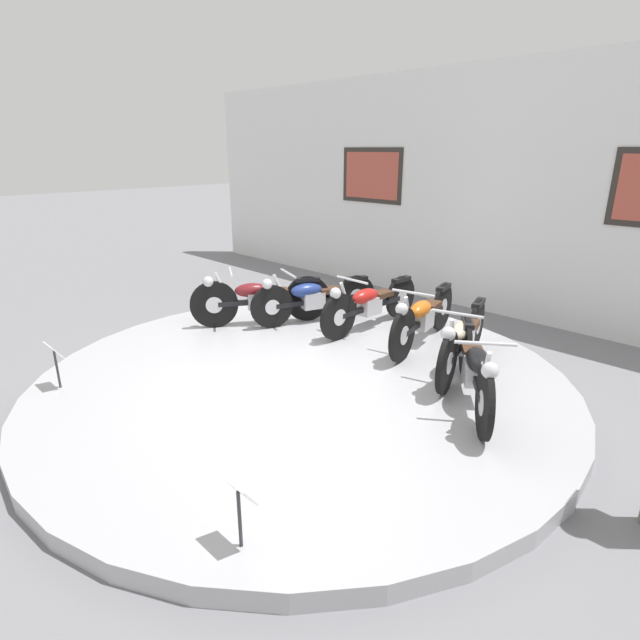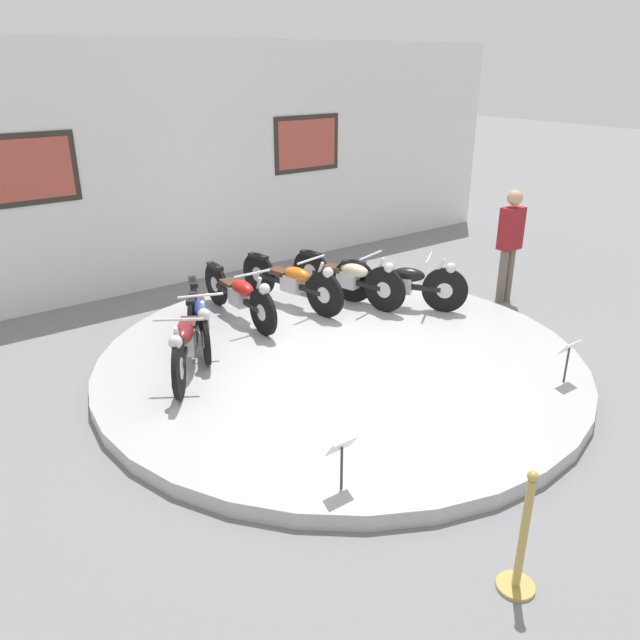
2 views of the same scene
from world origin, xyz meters
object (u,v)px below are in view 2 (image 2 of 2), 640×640
at_px(info_placard_front_centre, 569,353).
at_px(visitor_standing, 510,239).
at_px(motorcycle_red, 239,294).
at_px(motorcycle_orange, 292,280).
at_px(motorcycle_blue, 200,315).
at_px(motorcycle_cream, 348,276).
at_px(stanchion_post_left_of_entry, 521,551).
at_px(info_placard_front_left, 342,453).
at_px(motorcycle_maroon, 186,339).
at_px(motorcycle_black, 401,281).

xyz_separation_m(info_placard_front_centre, visitor_standing, (1.87, 2.32, 0.47)).
height_order(motorcycle_red, motorcycle_orange, motorcycle_orange).
height_order(motorcycle_blue, motorcycle_red, motorcycle_red).
bearing_deg(visitor_standing, info_placard_front_centre, -128.81).
height_order(motorcycle_cream, stanchion_post_left_of_entry, stanchion_post_left_of_entry).
xyz_separation_m(motorcycle_blue, visitor_standing, (4.69, -1.10, 0.46)).
relative_size(motorcycle_blue, info_placard_front_left, 3.65).
relative_size(motorcycle_red, info_placard_front_left, 3.88).
height_order(motorcycle_maroon, visitor_standing, visitor_standing).
bearing_deg(visitor_standing, motorcycle_orange, 154.38).
bearing_deg(motorcycle_black, motorcycle_red, 155.56).
relative_size(motorcycle_red, motorcycle_orange, 1.00).
height_order(motorcycle_red, info_placard_front_centre, motorcycle_red).
relative_size(info_placard_front_centre, visitor_standing, 0.29).
bearing_deg(motorcycle_orange, motorcycle_blue, -167.90).
xyz_separation_m(motorcycle_blue, motorcycle_orange, (1.66, 0.36, 0.02)).
bearing_deg(motorcycle_red, motorcycle_maroon, -142.33).
relative_size(motorcycle_cream, info_placard_front_centre, 3.82).
bearing_deg(motorcycle_maroon, info_placard_front_centre, -40.35).
xyz_separation_m(motorcycle_maroon, motorcycle_red, (1.26, 0.97, -0.02)).
bearing_deg(motorcycle_black, motorcycle_maroon, -179.99).
bearing_deg(info_placard_front_centre, visitor_standing, 51.19).
xyz_separation_m(motorcycle_orange, stanchion_post_left_of_entry, (-1.59, -5.25, -0.22)).
relative_size(motorcycle_black, stanchion_post_left_of_entry, 1.61).
bearing_deg(motorcycle_red, motorcycle_blue, -155.61).
bearing_deg(info_placard_front_centre, motorcycle_orange, 107.10).
bearing_deg(motorcycle_blue, visitor_standing, -13.17).
bearing_deg(motorcycle_orange, motorcycle_maroon, -155.53).
bearing_deg(motorcycle_maroon, motorcycle_red, 37.67).
relative_size(motorcycle_orange, stanchion_post_left_of_entry, 1.93).
bearing_deg(motorcycle_orange, stanchion_post_left_of_entry, -106.89).
bearing_deg(info_placard_front_left, motorcycle_blue, 83.50).
xyz_separation_m(info_placard_front_left, stanchion_post_left_of_entry, (0.46, -1.48, -0.19)).
distance_m(motorcycle_cream, info_placard_front_centre, 3.45).
height_order(motorcycle_cream, motorcycle_black, motorcycle_cream).
height_order(motorcycle_black, info_placard_front_centre, motorcycle_black).
xyz_separation_m(motorcycle_blue, motorcycle_cream, (2.43, 0.00, 0.02)).
height_order(motorcycle_black, stanchion_post_left_of_entry, stanchion_post_left_of_entry).
bearing_deg(motorcycle_orange, motorcycle_black, -37.82).
xyz_separation_m(motorcycle_cream, info_placard_front_centre, (0.39, -3.42, -0.03)).
relative_size(motorcycle_cream, info_placard_front_left, 3.82).
xyz_separation_m(motorcycle_red, motorcycle_cream, (1.65, -0.35, 0.01)).
distance_m(info_placard_front_left, stanchion_post_left_of_entry, 1.56).
height_order(motorcycle_black, visitor_standing, visitor_standing).
height_order(motorcycle_blue, visitor_standing, visitor_standing).
height_order(info_placard_front_left, visitor_standing, visitor_standing).
height_order(motorcycle_maroon, motorcycle_cream, motorcycle_maroon).
relative_size(motorcycle_blue, motorcycle_cream, 0.96).
xyz_separation_m(motorcycle_black, stanchion_post_left_of_entry, (-2.85, -4.28, -0.21)).
distance_m(motorcycle_maroon, motorcycle_orange, 2.35).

